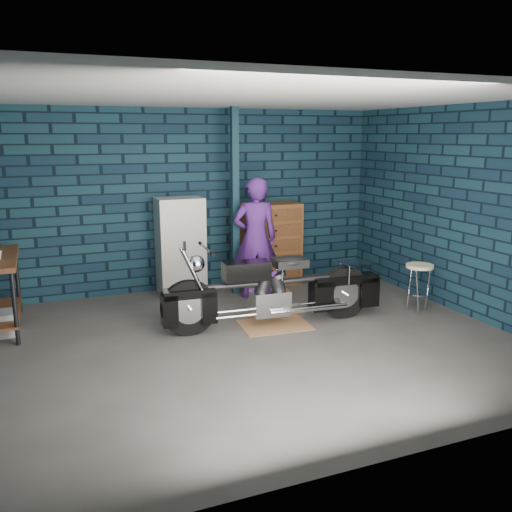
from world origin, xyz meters
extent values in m
plane|color=#4B4946|center=(0.00, 0.00, 0.00)|extent=(6.00, 6.00, 0.00)
cube|color=#0F2233|center=(0.00, 2.50, 1.35)|extent=(6.00, 0.02, 2.70)
cube|color=#0F2233|center=(3.00, 0.00, 1.35)|extent=(0.02, 5.00, 2.70)
cube|color=silver|center=(0.00, 0.00, 2.70)|extent=(6.00, 5.00, 0.02)
cube|color=#112C37|center=(0.55, 1.95, 1.35)|extent=(0.10, 0.10, 2.70)
cube|color=#986C42|center=(0.51, 0.43, 0.00)|extent=(0.89, 0.69, 0.01)
imported|color=#50217C|center=(0.75, 1.66, 0.87)|extent=(0.70, 0.53, 1.73)
cube|color=beige|center=(-0.21, 2.23, 0.71)|extent=(0.67, 0.48, 1.43)
cube|color=brown|center=(1.21, 2.23, 0.64)|extent=(0.96, 0.53, 1.28)
camera|label=1|loc=(-2.10, -5.40, 2.32)|focal=38.00mm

